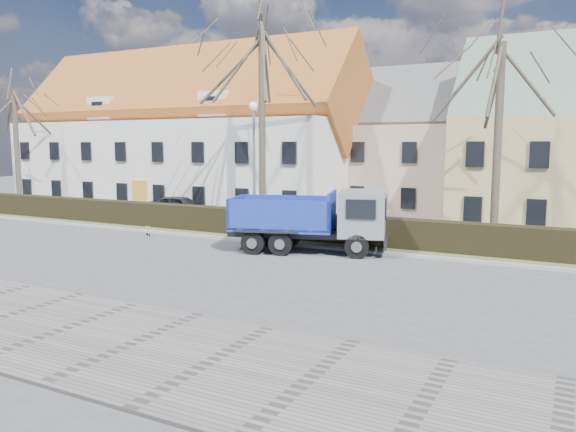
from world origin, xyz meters
The scene contains 14 objects.
ground centered at (0.00, 0.00, 0.00)m, with size 120.00×120.00×0.00m, color #49494C.
sidewalk_near centered at (0.00, -8.50, 0.04)m, with size 80.00×5.00×0.08m, color slate.
curb_far centered at (0.00, 4.60, 0.06)m, with size 80.00×0.30×0.12m, color #979591.
grass_strip centered at (0.00, 6.20, 0.05)m, with size 80.00×3.00×0.10m, color #525832.
hedge centered at (0.00, 6.00, 0.65)m, with size 60.00×0.90×1.30m, color black.
building_white centered at (-13.00, 16.00, 4.75)m, with size 26.80×10.80×9.50m, color white, non-canonical shape.
building_pink centered at (4.00, 20.00, 4.00)m, with size 10.80×8.80×8.00m, color tan, non-canonical shape.
tree_0 centered at (-22.00, 8.50, 4.95)m, with size 7.20×7.20×9.90m, color #43392E, non-canonical shape.
tree_1 centered at (-2.00, 8.50, 6.33)m, with size 9.20×9.20×12.65m, color #43392E, non-canonical shape.
tree_2 centered at (10.00, 8.50, 5.50)m, with size 8.00×8.00×11.00m, color #43392E, non-canonical shape.
dump_truck centered at (2.88, 3.61, 1.39)m, with size 6.93×2.57×2.77m, color #162997, non-canonical shape.
streetlight centered at (-1.62, 7.00, 3.42)m, with size 0.53×0.53×6.84m, color gray, non-canonical shape.
cart_frame centered at (-6.03, 3.71, 0.27)m, with size 0.60×0.34×0.55m, color silver, non-canonical shape.
parked_car_a centered at (-8.73, 9.86, 0.73)m, with size 1.71×4.26×1.45m, color black.
Camera 1 is at (13.37, -17.84, 4.62)m, focal length 35.00 mm.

